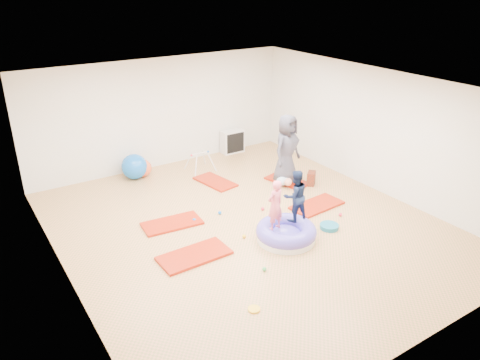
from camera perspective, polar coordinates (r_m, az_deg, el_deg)
room at (r=8.87m, az=1.06°, el=2.30°), size 7.01×8.01×2.81m
gym_mat_front_left at (r=8.53m, az=-5.59°, el=-9.14°), size 1.29×0.67×0.05m
gym_mat_mid_left at (r=9.60m, az=-8.28°, el=-5.26°), size 1.23×0.70×0.05m
gym_mat_center_back at (r=11.39m, az=-3.04°, el=-0.21°), size 0.73×1.18×0.05m
gym_mat_right at (r=10.36m, az=9.35°, el=-3.05°), size 1.23×0.69×0.05m
gym_mat_rear_right at (r=11.49m, az=5.79°, el=-0.10°), size 0.78×1.16×0.04m
inflatable_cushion at (r=8.98m, az=5.64°, el=-6.44°), size 1.16×1.16×0.36m
child_pink at (r=8.56m, az=4.32°, el=-2.78°), size 0.39×0.29×0.99m
child_navy at (r=8.90m, az=6.77°, el=-1.65°), size 0.55×0.45×1.03m
adult_caregiver at (r=11.09m, az=5.71°, el=3.78°), size 0.93×0.74×1.67m
infant at (r=11.14m, az=5.45°, el=-0.09°), size 0.39×0.40×0.23m
ball_pit_balls at (r=9.73m, az=2.70°, el=-4.54°), size 3.31×2.82×0.08m
exercise_ball_blue at (r=11.79m, az=-12.76°, el=1.60°), size 0.63×0.63×0.63m
exercise_ball_orange at (r=11.91m, az=-11.77°, el=1.43°), size 0.44×0.44×0.44m
infant_play_gym at (r=12.00m, az=-4.90°, el=2.58°), size 0.64×0.61×0.49m
cube_shelf at (r=13.26m, az=-0.90°, el=4.72°), size 0.64×0.32×0.64m
balance_disc at (r=9.53m, az=10.83°, el=-5.59°), size 0.38×0.38×0.08m
backpack at (r=11.34m, az=8.68°, el=0.20°), size 0.33×0.32×0.33m
yellow_toy at (r=7.32m, az=1.72°, el=-15.46°), size 0.19×0.19×0.03m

